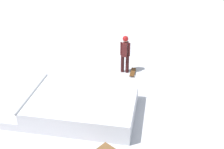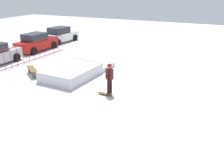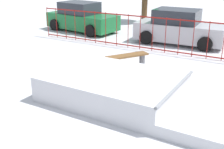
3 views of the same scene
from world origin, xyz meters
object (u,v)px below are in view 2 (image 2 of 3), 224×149
skateboard (105,94)px  parked_car_white (60,35)px  skate_ramp (76,71)px  parked_car_red (36,43)px  skater (109,76)px  park_bench (32,70)px

skateboard → parked_car_white: size_ratio=0.19×
skate_ramp → skateboard: 3.80m
parked_car_red → parked_car_white: bearing=5.5°
skater → skate_ramp: bearing=161.5°
skateboard → parked_car_red: (6.47, 10.35, 0.65)m
skater → parked_car_red: (6.10, 10.46, -0.28)m
parked_car_red → skateboard: bearing=-120.2°
skater → parked_car_white: 14.72m
skate_ramp → parked_car_white: parked_car_white is taller
parked_car_white → skateboard: bearing=-128.7°
skate_ramp → skateboard: size_ratio=6.83×
parked_car_white → skater: bearing=-127.4°
parked_car_red → parked_car_white: 3.99m
skater → parked_car_white: skater is taller
skate_ramp → park_bench: size_ratio=3.61×
skater → park_bench: skater is taller
skater → skateboard: skater is taller
skateboard → park_bench: size_ratio=0.53×
skater → parked_car_red: skater is taller
parked_car_white → skate_ramp: bearing=-132.7°
park_bench → parked_car_red: size_ratio=0.37×
skate_ramp → parked_car_white: (8.40, 7.42, 0.41)m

